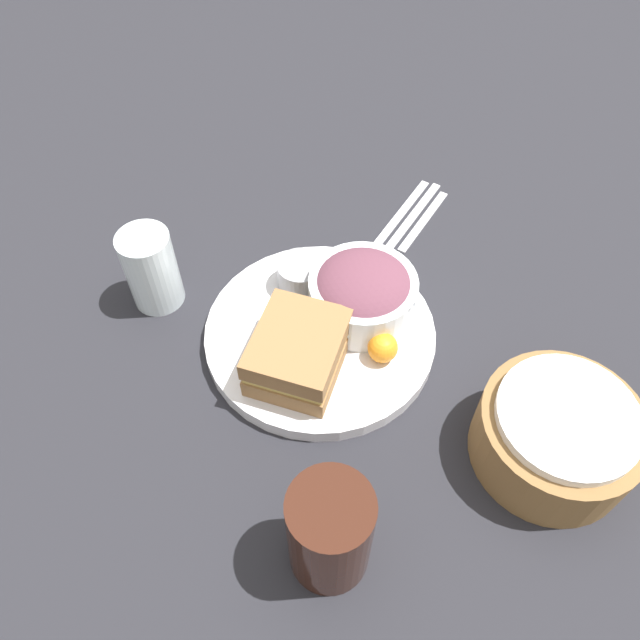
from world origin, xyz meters
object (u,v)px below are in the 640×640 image
object	(u,v)px
plate	(320,334)
dressing_cup	(301,275)
salad_bowl	(363,292)
knife	(413,216)
fork	(402,212)
bread_basket	(557,435)
spoon	(424,220)
water_glass	(151,269)
sandwich	(299,352)
drink_glass	(330,532)

from	to	relation	value
plate	dressing_cup	xyz separation A→B (m)	(-0.06, -0.05, 0.03)
salad_bowl	knife	size ratio (longest dim) A/B	0.80
salad_bowl	dressing_cup	size ratio (longest dim) A/B	2.24
dressing_cup	fork	bearing A→B (deg)	161.98
bread_basket	knife	bearing A→B (deg)	-138.19
plate	bread_basket	size ratio (longest dim) A/B	1.66
dressing_cup	fork	xyz separation A→B (m)	(-0.21, 0.07, -0.04)
spoon	bread_basket	bearing A→B (deg)	-133.24
salad_bowl	water_glass	world-z (taller)	water_glass
knife	salad_bowl	bearing A→B (deg)	-172.34
plate	sandwich	xyz separation A→B (m)	(0.06, 0.00, 0.04)
salad_bowl	fork	distance (m)	0.22
dressing_cup	bread_basket	distance (m)	0.37
fork	knife	world-z (taller)	same
salad_bowl	spoon	bearing A→B (deg)	176.09
bread_basket	knife	distance (m)	0.40
fork	water_glass	size ratio (longest dim) A/B	1.44
salad_bowl	bread_basket	world-z (taller)	salad_bowl
dressing_cup	spoon	size ratio (longest dim) A/B	0.42
bread_basket	drink_glass	bearing A→B (deg)	-40.31
spoon	plate	bearing A→B (deg)	176.13
dressing_cup	drink_glass	size ratio (longest dim) A/B	0.46
spoon	dressing_cup	bearing A→B (deg)	159.86
sandwich	salad_bowl	world-z (taller)	salad_bowl
water_glass	knife	bearing A→B (deg)	138.68
knife	drink_glass	bearing A→B (deg)	-162.98
plate	knife	xyz separation A→B (m)	(-0.26, 0.03, -0.01)
knife	spoon	size ratio (longest dim) A/B	1.17
dressing_cup	water_glass	distance (m)	0.19
drink_glass	water_glass	bearing A→B (deg)	-121.47
plate	drink_glass	distance (m)	0.28
sandwich	bread_basket	distance (m)	0.30
salad_bowl	drink_glass	world-z (taller)	drink_glass
bread_basket	water_glass	size ratio (longest dim) A/B	1.55
plate	drink_glass	xyz separation A→B (m)	(0.24, 0.12, 0.06)
fork	spoon	size ratio (longest dim) A/B	1.11
water_glass	spoon	bearing A→B (deg)	136.55
plate	spoon	size ratio (longest dim) A/B	1.99
sandwich	salad_bowl	size ratio (longest dim) A/B	0.95
bread_basket	fork	distance (m)	0.42
drink_glass	bread_basket	distance (m)	0.27
knife	water_glass	xyz separation A→B (m)	(0.29, -0.26, 0.05)
drink_glass	dressing_cup	bearing A→B (deg)	-149.26
plate	water_glass	size ratio (longest dim) A/B	2.58
sandwich	dressing_cup	size ratio (longest dim) A/B	2.14
bread_basket	fork	size ratio (longest dim) A/B	1.08
knife	spoon	bearing A→B (deg)	-90.00
knife	water_glass	world-z (taller)	water_glass
bread_basket	knife	size ratio (longest dim) A/B	1.03
fork	sandwich	bearing A→B (deg)	-175.31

